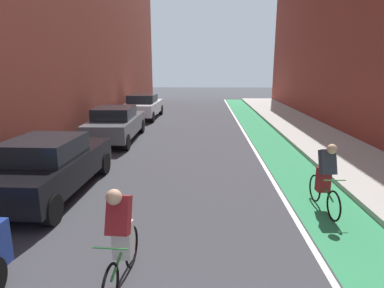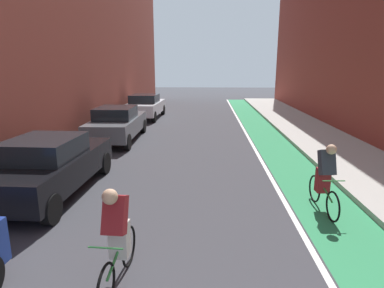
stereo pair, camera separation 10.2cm
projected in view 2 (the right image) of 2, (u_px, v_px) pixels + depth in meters
The scene contains 9 objects.
ground_plane at pixel (189, 149), 13.15m from camera, with size 80.92×80.92×0.00m, color #38383D.
bike_lane_paint at pixel (269, 139), 14.92m from camera, with size 1.60×36.78×0.00m, color #2D8451.
lane_divider_stripe at pixel (249, 139), 14.97m from camera, with size 0.12×36.78×0.00m, color white.
sidewalk_right at pixel (320, 138), 14.80m from camera, with size 3.04×36.78×0.14m, color #A8A59E.
parked_sedan_black at pixel (50, 165), 8.31m from camera, with size 1.92×4.48×1.53m.
parked_sedan_gray at pixel (117, 123), 14.45m from camera, with size 1.93×4.73×1.53m.
parked_sedan_white at pixel (145, 106), 20.84m from camera, with size 2.03×4.46×1.53m.
cyclist_lead at pixel (117, 236), 4.77m from camera, with size 0.48×1.72×1.62m.
cyclist_mid at pixel (325, 177), 7.33m from camera, with size 0.48×1.71×1.61m.
Camera 2 is at (0.74, 1.66, 3.23)m, focal length 30.37 mm.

